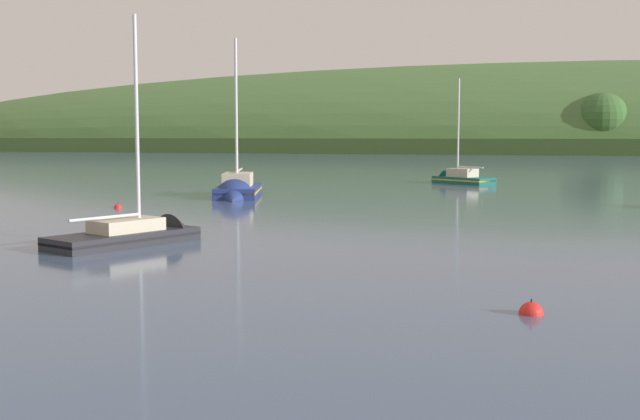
{
  "coord_description": "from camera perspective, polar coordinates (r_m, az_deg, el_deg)",
  "views": [
    {
      "loc": [
        12.23,
        0.13,
        4.82
      ],
      "look_at": [
        2.05,
        30.95,
        1.65
      ],
      "focal_mm": 44.97,
      "sensor_mm": 36.0,
      "label": 1
    }
  ],
  "objects": [
    {
      "name": "far_shoreline_hill",
      "position": [
        218.08,
        17.3,
        4.09
      ],
      "size": [
        535.17,
        118.8,
        45.88
      ],
      "rotation": [
        0.0,
        0.0,
        0.08
      ],
      "color": "#314A21",
      "rests_on": "ground"
    },
    {
      "name": "sailboat_near_mooring",
      "position": [
        76.68,
        9.72,
        2.06
      ],
      "size": [
        6.76,
        5.47,
        10.92
      ],
      "rotation": [
        0.0,
        0.0,
        2.58
      ],
      "color": "#0F564C",
      "rests_on": "ground"
    },
    {
      "name": "sailboat_far_left",
      "position": [
        59.39,
        -5.93,
        1.13
      ],
      "size": [
        5.55,
        9.01,
        13.01
      ],
      "rotation": [
        0.0,
        0.0,
        5.04
      ],
      "color": "navy",
      "rests_on": "ground"
    },
    {
      "name": "sailboat_outer_reach",
      "position": [
        35.79,
        -12.6,
        -2.06
      ],
      "size": [
        4.82,
        7.84,
        10.92
      ],
      "rotation": [
        0.0,
        0.0,
        1.21
      ],
      "color": "#232328",
      "rests_on": "ground"
    },
    {
      "name": "mooring_buoy_foreground",
      "position": [
        22.15,
        14.79,
        -7.17
      ],
      "size": [
        0.66,
        0.66,
        0.74
      ],
      "color": "red",
      "rests_on": "ground"
    },
    {
      "name": "mooring_buoy_midchannel",
      "position": [
        52.57,
        -14.18,
        0.15
      ],
      "size": [
        0.52,
        0.52,
        0.6
      ],
      "color": "red",
      "rests_on": "ground"
    }
  ]
}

